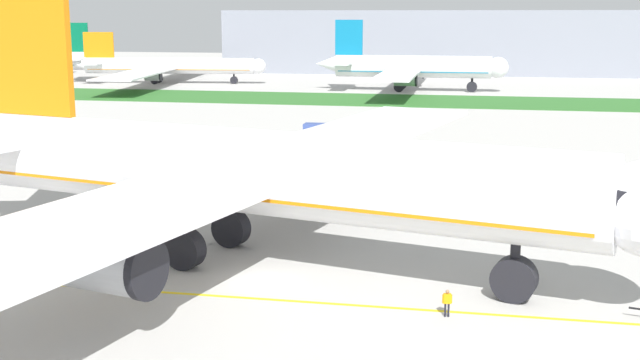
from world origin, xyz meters
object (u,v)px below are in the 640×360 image
object	(u,v)px
ground_crew_wingwalker_port	(447,300)
airliner_foreground	(243,173)
service_truck_baggage_loader	(324,133)
service_truck_fuel_bowser	(148,141)
parked_airliner_far_left	(29,62)
parked_airliner_far_right	(410,67)
parked_airliner_far_centre	(166,66)
ground_crew_marshaller_front	(145,249)

from	to	relation	value
ground_crew_wingwalker_port	airliner_foreground	bearing A→B (deg)	150.94
service_truck_baggage_loader	service_truck_fuel_bowser	world-z (taller)	service_truck_fuel_bowser
service_truck_fuel_bowser	parked_airliner_far_left	world-z (taller)	parked_airliner_far_left
airliner_foreground	service_truck_baggage_loader	xyz separation A→B (m)	(-4.42, 53.30, -4.89)
airliner_foreground	service_truck_baggage_loader	size ratio (longest dim) A/B	16.51
airliner_foreground	parked_airliner_far_left	distance (m)	171.25
airliner_foreground	parked_airliner_far_right	xyz separation A→B (m)	(0.20, 131.65, -1.06)
service_truck_baggage_loader	parked_airliner_far_right	xyz separation A→B (m)	(4.62, 78.36, 3.82)
ground_crew_wingwalker_port	service_truck_fuel_bowser	distance (m)	62.77
parked_airliner_far_left	parked_airliner_far_right	bearing A→B (deg)	-5.01
parked_airliner_far_centre	parked_airliner_far_right	xyz separation A→B (m)	(61.26, -8.70, 1.07)
parked_airliner_far_centre	airliner_foreground	bearing A→B (deg)	-66.49
service_truck_baggage_loader	ground_crew_wingwalker_port	bearing A→B (deg)	-72.89
ground_crew_marshaller_front	service_truck_baggage_loader	bearing A→B (deg)	87.40
ground_crew_wingwalker_port	ground_crew_marshaller_front	bearing A→B (deg)	162.78
airliner_foreground	ground_crew_wingwalker_port	bearing A→B (deg)	-29.06
service_truck_baggage_loader	ground_crew_marshaller_front	bearing A→B (deg)	-92.60
ground_crew_marshaller_front	service_truck_baggage_loader	distance (m)	54.77
ground_crew_wingwalker_port	service_truck_baggage_loader	bearing A→B (deg)	107.11
ground_crew_marshaller_front	parked_airliner_far_right	bearing A→B (deg)	86.94
ground_crew_marshaller_front	service_truck_fuel_bowser	distance (m)	46.09
ground_crew_wingwalker_port	ground_crew_marshaller_front	world-z (taller)	ground_crew_wingwalker_port
airliner_foreground	ground_crew_marshaller_front	world-z (taller)	airliner_foreground
ground_crew_marshaller_front	parked_airliner_far_right	distance (m)	133.33
ground_crew_marshaller_front	service_truck_baggage_loader	xyz separation A→B (m)	(2.48, 54.71, 0.55)
airliner_foreground	service_truck_fuel_bowser	distance (m)	48.15
parked_airliner_far_right	service_truck_baggage_loader	bearing A→B (deg)	-93.38
airliner_foreground	parked_airliner_far_right	size ratio (longest dim) A/B	1.36
service_truck_baggage_loader	airliner_foreground	bearing A→B (deg)	-85.26
service_truck_fuel_bowser	parked_airliner_far_centre	xyz separation A→B (m)	(-36.61, 99.16, 2.63)
ground_crew_wingwalker_port	ground_crew_marshaller_front	xyz separation A→B (m)	(-21.37, 6.62, -0.02)
service_truck_fuel_bowser	parked_airliner_far_left	distance (m)	123.57
service_truck_fuel_bowser	parked_airliner_far_right	distance (m)	93.82
airliner_foreground	parked_airliner_far_centre	world-z (taller)	airliner_foreground
ground_crew_marshaller_front	parked_airliner_far_centre	size ratio (longest dim) A/B	0.02
parked_airliner_far_right	ground_crew_marshaller_front	bearing A→B (deg)	-93.06
ground_crew_marshaller_front	parked_airliner_far_right	world-z (taller)	parked_airliner_far_right
service_truck_fuel_bowser	parked_airliner_far_left	size ratio (longest dim) A/B	0.09
parked_airliner_far_left	airliner_foreground	bearing A→B (deg)	-55.00
service_truck_fuel_bowser	parked_airliner_far_right	size ratio (longest dim) A/B	0.08
ground_crew_wingwalker_port	service_truck_fuel_bowser	xyz separation A→B (m)	(-38.92, 49.24, 0.65)
airliner_foreground	parked_airliner_far_left	bearing A→B (deg)	125.00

